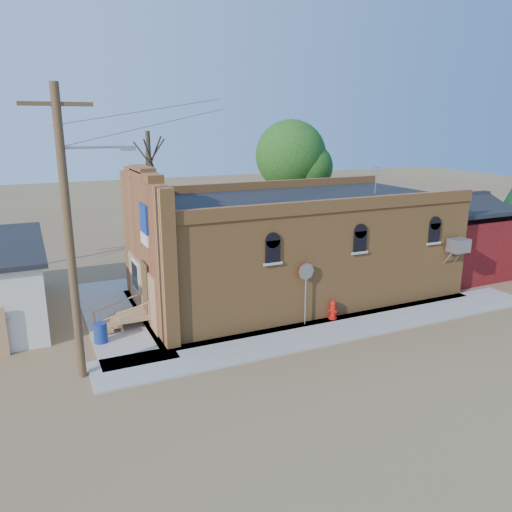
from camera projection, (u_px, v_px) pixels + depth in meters
name	position (u px, v px, depth m)	size (l,w,h in m)	color
ground	(320.00, 345.00, 18.32)	(120.00, 120.00, 0.00)	brown
sidewalk_south	(341.00, 328.00, 19.70)	(19.00, 2.20, 0.08)	#9E9991
sidewalk_west	(117.00, 315.00, 21.03)	(2.60, 10.00, 0.08)	#9E9991
brick_bar	(289.00, 246.00, 23.21)	(16.40, 7.97, 6.30)	#B27236
red_shed	(448.00, 230.00, 27.21)	(5.40, 6.40, 4.30)	#5D1110
utility_pole	(70.00, 231.00, 14.86)	(3.12, 0.26, 9.00)	#4E351F
tree_bare_near	(149.00, 160.00, 26.99)	(2.80, 2.80, 7.65)	#413325
tree_leafy	(291.00, 156.00, 31.07)	(4.40, 4.40, 8.15)	#413325
fire_hydrant	(333.00, 310.00, 20.47)	(0.46, 0.44, 0.79)	red
stop_sign	(306.00, 277.00, 19.53)	(0.69, 0.12, 2.54)	#939499
trash_barrel	(101.00, 333.00, 18.26)	(0.49, 0.49, 0.75)	navy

